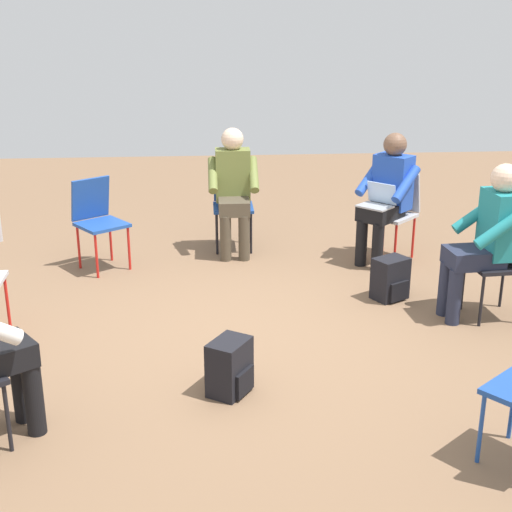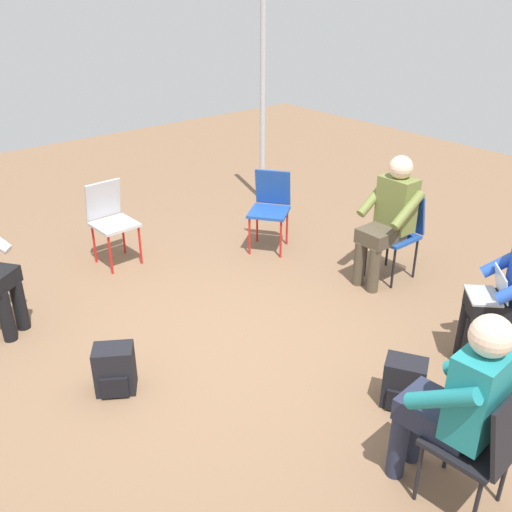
{
  "view_description": "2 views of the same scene",
  "coord_description": "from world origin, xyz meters",
  "px_view_note": "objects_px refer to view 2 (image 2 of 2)",
  "views": [
    {
      "loc": [
        -0.32,
        -4.91,
        2.33
      ],
      "look_at": [
        0.08,
        0.31,
        0.51
      ],
      "focal_mm": 50.0,
      "sensor_mm": 36.0,
      "label": 1
    },
    {
      "loc": [
        3.0,
        -2.18,
        2.71
      ],
      "look_at": [
        0.09,
        0.22,
        0.84
      ],
      "focal_mm": 40.0,
      "sensor_mm": 36.0,
      "label": 2
    }
  ],
  "objects_px": {
    "chair_east": "(483,442)",
    "person_in_teal": "(460,397)",
    "chair_north": "(398,229)",
    "backpack_by_empty_chair": "(115,371)",
    "chair_northwest": "(270,204)",
    "person_in_olive": "(389,214)",
    "chair_west": "(111,217)",
    "backpack_near_laptop_user": "(404,385)"
  },
  "relations": [
    {
      "from": "chair_east",
      "to": "chair_west",
      "type": "height_order",
      "value": "same"
    },
    {
      "from": "backpack_by_empty_chair",
      "to": "person_in_olive",
      "type": "bearing_deg",
      "value": 86.76
    },
    {
      "from": "person_in_teal",
      "to": "backpack_by_empty_chair",
      "type": "height_order",
      "value": "person_in_teal"
    },
    {
      "from": "chair_north",
      "to": "person_in_teal",
      "type": "xyz_separation_m",
      "value": [
        1.88,
        -1.95,
        0.2
      ]
    },
    {
      "from": "chair_northwest",
      "to": "person_in_olive",
      "type": "distance_m",
      "value": 1.35
    },
    {
      "from": "person_in_teal",
      "to": "backpack_by_empty_chair",
      "type": "bearing_deg",
      "value": 112.56
    },
    {
      "from": "chair_northwest",
      "to": "backpack_by_empty_chair",
      "type": "bearing_deg",
      "value": 78.29
    },
    {
      "from": "chair_north",
      "to": "person_in_teal",
      "type": "relative_size",
      "value": 0.69
    },
    {
      "from": "chair_north",
      "to": "chair_west",
      "type": "distance_m",
      "value": 2.88
    },
    {
      "from": "backpack_near_laptop_user",
      "to": "backpack_by_empty_chair",
      "type": "height_order",
      "value": "same"
    },
    {
      "from": "person_in_olive",
      "to": "backpack_near_laptop_user",
      "type": "height_order",
      "value": "person_in_olive"
    },
    {
      "from": "backpack_near_laptop_user",
      "to": "backpack_by_empty_chair",
      "type": "bearing_deg",
      "value": -134.04
    },
    {
      "from": "chair_north",
      "to": "person_in_teal",
      "type": "height_order",
      "value": "person_in_teal"
    },
    {
      "from": "chair_north",
      "to": "chair_northwest",
      "type": "height_order",
      "value": "same"
    },
    {
      "from": "chair_northwest",
      "to": "person_in_teal",
      "type": "height_order",
      "value": "person_in_teal"
    },
    {
      "from": "chair_north",
      "to": "backpack_near_laptop_user",
      "type": "xyz_separation_m",
      "value": [
        1.26,
        -1.51,
        -0.34
      ]
    },
    {
      "from": "chair_east",
      "to": "person_in_teal",
      "type": "xyz_separation_m",
      "value": [
        -0.17,
        -0.01,
        0.2
      ]
    },
    {
      "from": "backpack_near_laptop_user",
      "to": "chair_east",
      "type": "bearing_deg",
      "value": -28.24
    },
    {
      "from": "backpack_by_empty_chair",
      "to": "chair_west",
      "type": "bearing_deg",
      "value": 153.1
    },
    {
      "from": "chair_north",
      "to": "backpack_near_laptop_user",
      "type": "bearing_deg",
      "value": 130.14
    },
    {
      "from": "chair_north",
      "to": "chair_west",
      "type": "relative_size",
      "value": 1.0
    },
    {
      "from": "chair_north",
      "to": "chair_west",
      "type": "height_order",
      "value": "same"
    },
    {
      "from": "chair_east",
      "to": "person_in_olive",
      "type": "distance_m",
      "value": 2.71
    },
    {
      "from": "person_in_teal",
      "to": "backpack_by_empty_chair",
      "type": "xyz_separation_m",
      "value": [
        -2.04,
        -1.03,
        -0.54
      ]
    },
    {
      "from": "backpack_near_laptop_user",
      "to": "person_in_olive",
      "type": "bearing_deg",
      "value": 133.15
    },
    {
      "from": "person_in_teal",
      "to": "backpack_near_laptop_user",
      "type": "distance_m",
      "value": 0.93
    },
    {
      "from": "chair_northwest",
      "to": "person_in_teal",
      "type": "xyz_separation_m",
      "value": [
        3.17,
        -1.42,
        0.2
      ]
    },
    {
      "from": "person_in_teal",
      "to": "backpack_by_empty_chair",
      "type": "relative_size",
      "value": 3.44
    },
    {
      "from": "person_in_olive",
      "to": "backpack_by_empty_chair",
      "type": "distance_m",
      "value": 2.87
    },
    {
      "from": "person_in_teal",
      "to": "backpack_near_laptop_user",
      "type": "relative_size",
      "value": 3.44
    },
    {
      "from": "chair_west",
      "to": "backpack_near_laptop_user",
      "type": "xyz_separation_m",
      "value": [
        3.32,
        0.5,
        -0.34
      ]
    },
    {
      "from": "chair_north",
      "to": "backpack_by_empty_chair",
      "type": "relative_size",
      "value": 2.36
    },
    {
      "from": "chair_west",
      "to": "person_in_olive",
      "type": "xyz_separation_m",
      "value": [
        2.06,
        1.85,
        0.2
      ]
    },
    {
      "from": "person_in_olive",
      "to": "chair_northwest",
      "type": "bearing_deg",
      "value": 16.02
    },
    {
      "from": "chair_west",
      "to": "chair_northwest",
      "type": "height_order",
      "value": "same"
    },
    {
      "from": "backpack_by_empty_chair",
      "to": "backpack_near_laptop_user",
      "type": "bearing_deg",
      "value": 45.96
    },
    {
      "from": "chair_northwest",
      "to": "person_in_olive",
      "type": "height_order",
      "value": "person_in_olive"
    },
    {
      "from": "backpack_near_laptop_user",
      "to": "person_in_teal",
      "type": "bearing_deg",
      "value": -35.05
    },
    {
      "from": "chair_northwest",
      "to": "backpack_by_empty_chair",
      "type": "distance_m",
      "value": 2.72
    },
    {
      "from": "chair_northwest",
      "to": "backpack_near_laptop_user",
      "type": "distance_m",
      "value": 2.75
    },
    {
      "from": "chair_northwest",
      "to": "person_in_olive",
      "type": "bearing_deg",
      "value": 159.26
    },
    {
      "from": "person_in_olive",
      "to": "backpack_near_laptop_user",
      "type": "bearing_deg",
      "value": 133.48
    }
  ]
}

